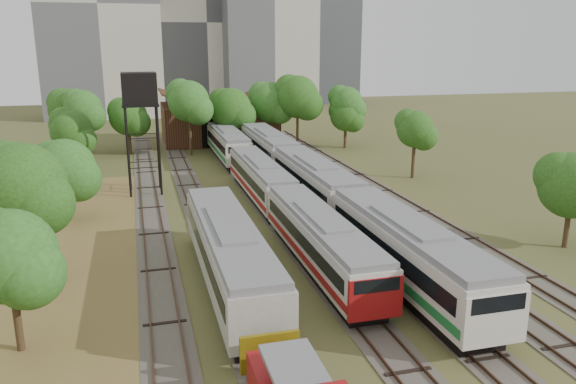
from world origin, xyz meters
name	(u,v)px	position (x,y,z in m)	size (l,w,h in m)	color
ground	(406,324)	(0.00, 0.00, 0.00)	(240.00, 240.00, 0.00)	#475123
dry_grass_patch	(52,298)	(-18.00, 8.00, 0.02)	(14.00, 60.00, 0.04)	brown
tracks	(276,199)	(-0.67, 25.00, 0.04)	(24.60, 80.00, 0.19)	#4C473D
railcar_red_set	(285,205)	(-2.00, 16.69, 1.87)	(2.87, 34.57, 3.54)	black
railcar_green_set	(315,184)	(2.00, 21.55, 2.13)	(3.25, 52.07, 4.03)	black
railcar_rear	(228,144)	(-2.00, 43.94, 1.99)	(3.04, 16.08, 3.76)	black
old_grey_coach	(230,254)	(-8.00, 6.76, 2.14)	(3.16, 18.00, 3.91)	black
water_tower	(140,92)	(-12.22, 30.58, 9.61)	(3.30, 3.30, 11.39)	black
rail_pile_far	(445,242)	(8.20, 10.24, 0.13)	(0.49, 7.77, 0.25)	#5C2C1A
maintenance_shed	(219,122)	(-1.00, 57.98, 2.91)	(16.45, 11.55, 7.58)	#3D1A16
tree_band_left	(47,160)	(-19.72, 23.11, 5.13)	(7.91, 65.03, 8.51)	#382616
tree_band_far	(230,105)	(-0.55, 50.44, 6.13)	(38.73, 9.62, 9.83)	#382616
tree_band_right	(429,139)	(15.51, 26.28, 4.67)	(5.40, 45.32, 7.21)	#382616
tower_left	(99,6)	(-18.00, 95.00, 21.00)	(22.00, 16.00, 42.00)	beige
tower_centre	(201,24)	(2.00, 100.00, 18.00)	(20.00, 18.00, 36.00)	beige
tower_far_right	(329,44)	(34.00, 110.00, 14.00)	(12.00, 12.00, 28.00)	#42464A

